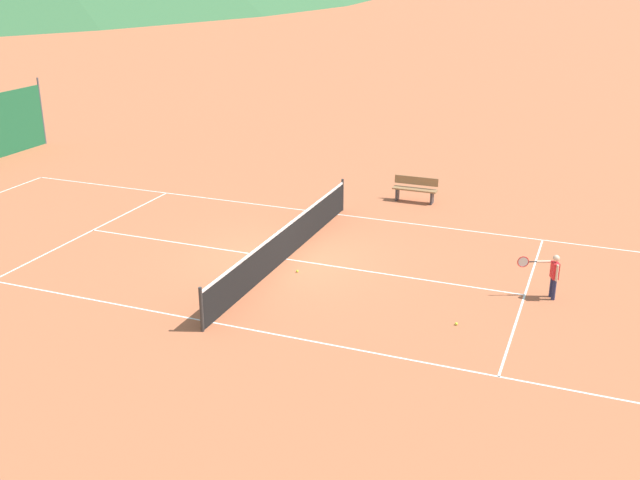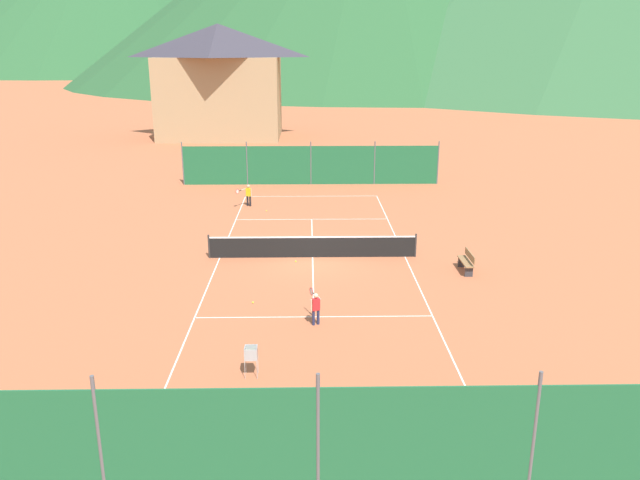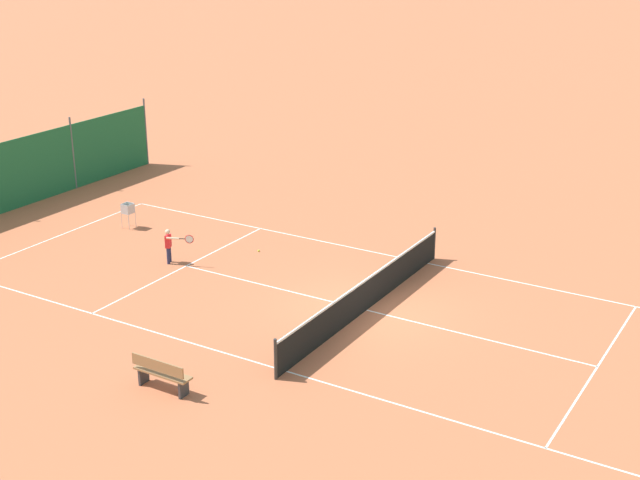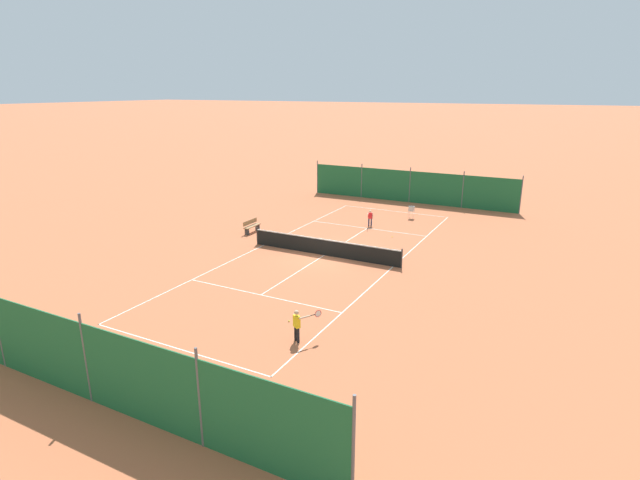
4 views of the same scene
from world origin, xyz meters
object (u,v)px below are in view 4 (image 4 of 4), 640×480
at_px(tennis_ball_by_net_left, 392,237).
at_px(player_far_baseline, 298,323).
at_px(tennis_net, 324,247).
at_px(ball_hopper, 411,209).
at_px(courtside_bench, 252,226).
at_px(tennis_ball_by_net_right, 341,253).
at_px(tennis_ball_alley_right, 289,321).
at_px(player_far_service, 370,217).

bearing_deg(tennis_ball_by_net_left, player_far_baseline, 95.83).
bearing_deg(tennis_ball_by_net_left, tennis_net, 66.87).
relative_size(tennis_ball_by_net_left, ball_hopper, 0.07).
distance_m(ball_hopper, courtside_bench, 11.73).
height_order(tennis_net, player_far_baseline, player_far_baseline).
distance_m(player_far_baseline, courtside_bench, 15.17).
distance_m(tennis_ball_by_net_right, courtside_bench, 7.21).
bearing_deg(tennis_ball_alley_right, player_far_baseline, 132.59).
bearing_deg(tennis_ball_by_net_right, ball_hopper, -96.20).
bearing_deg(tennis_ball_by_net_left, tennis_ball_alley_right, 91.48).
bearing_deg(ball_hopper, tennis_ball_by_net_right, 83.80).
bearing_deg(tennis_ball_by_net_right, tennis_ball_by_net_left, -108.04).
relative_size(tennis_ball_by_net_right, tennis_ball_by_net_left, 1.00).
distance_m(tennis_net, courtside_bench, 6.64).
height_order(tennis_ball_by_net_right, tennis_ball_by_net_left, same).
height_order(tennis_net, tennis_ball_by_net_right, tennis_net).
relative_size(player_far_service, courtside_bench, 0.75).
bearing_deg(tennis_ball_alley_right, ball_hopper, -87.67).
distance_m(player_far_baseline, player_far_service, 16.80).
bearing_deg(courtside_bench, tennis_ball_by_net_left, -159.48).
xyz_separation_m(tennis_net, tennis_ball_alley_right, (-2.55, 8.16, -0.47)).
xyz_separation_m(tennis_ball_by_net_left, courtside_bench, (8.55, 3.20, 0.42)).
height_order(player_far_service, ball_hopper, player_far_service).
xyz_separation_m(tennis_ball_alley_right, courtside_bench, (8.90, -10.13, 0.42)).
distance_m(tennis_net, player_far_baseline, 10.11).
bearing_deg(courtside_bench, ball_hopper, -133.96).
xyz_separation_m(tennis_net, courtside_bench, (6.34, -1.96, -0.05)).
xyz_separation_m(tennis_ball_alley_right, tennis_ball_by_net_left, (0.35, -13.33, 0.00)).
relative_size(player_far_service, tennis_ball_alley_right, 17.03).
height_order(tennis_net, player_far_service, player_far_service).
relative_size(tennis_net, player_far_baseline, 7.20).
distance_m(tennis_net, ball_hopper, 10.56).
distance_m(tennis_ball_alley_right, tennis_ball_by_net_left, 13.33).
relative_size(tennis_net, player_far_service, 8.17).
bearing_deg(tennis_net, player_far_baseline, 111.43).
distance_m(player_far_baseline, tennis_ball_by_net_left, 14.66).
distance_m(tennis_ball_alley_right, courtside_bench, 13.49).
xyz_separation_m(tennis_ball_alley_right, ball_hopper, (0.76, -18.57, 0.62)).
bearing_deg(player_far_service, ball_hopper, -118.19).
relative_size(player_far_service, tennis_ball_by_net_right, 17.03).
xyz_separation_m(tennis_net, player_far_service, (0.05, -6.97, 0.16)).
xyz_separation_m(player_far_service, tennis_ball_by_net_right, (-0.78, 6.32, -0.63)).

